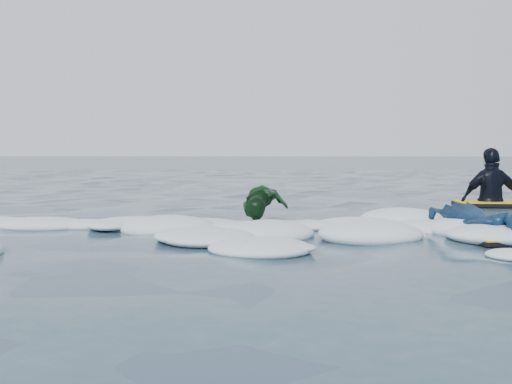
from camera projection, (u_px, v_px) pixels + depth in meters
ground at (211, 249)px, 6.56m from camera, size 120.00×120.00×0.00m
foam_band at (220, 235)px, 7.59m from camera, size 12.00×3.10×0.30m
prone_woman_unit at (481, 221)px, 7.30m from camera, size 1.04×1.56×0.38m
prone_child_unit at (264, 206)px, 8.37m from camera, size 0.90×1.41×0.53m
waiting_rider_unit at (492, 202)px, 11.15m from camera, size 1.28×0.74×1.87m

